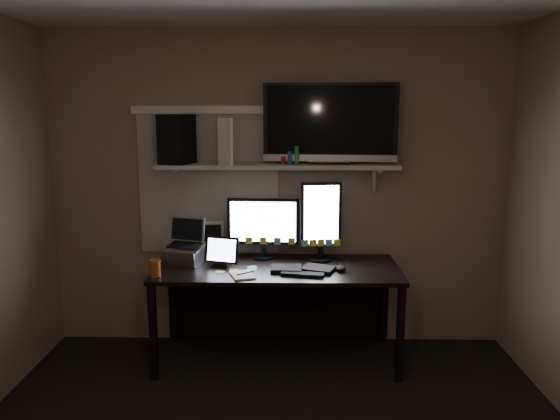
{
  "coord_description": "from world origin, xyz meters",
  "views": [
    {
      "loc": [
        0.09,
        -2.48,
        1.88
      ],
      "look_at": [
        0.02,
        1.25,
        1.19
      ],
      "focal_mm": 35.0,
      "sensor_mm": 36.0,
      "label": 1
    }
  ],
  "objects_px": {
    "keyboard": "(302,269)",
    "mouse": "(341,268)",
    "cup": "(155,268)",
    "tablet": "(222,252)",
    "laptop": "(185,242)",
    "tv": "(330,124)",
    "monitor_portrait": "(321,221)",
    "desk": "(278,284)",
    "speaker": "(177,139)",
    "game_console": "(226,141)",
    "monitor_landscape": "(263,228)"
  },
  "relations": [
    {
      "from": "speaker",
      "to": "monitor_portrait",
      "type": "bearing_deg",
      "value": 18.73
    },
    {
      "from": "monitor_landscape",
      "to": "laptop",
      "type": "xyz_separation_m",
      "value": [
        -0.59,
        -0.15,
        -0.08
      ]
    },
    {
      "from": "cup",
      "to": "tv",
      "type": "bearing_deg",
      "value": 19.38
    },
    {
      "from": "tablet",
      "to": "monitor_portrait",
      "type": "bearing_deg",
      "value": 29.21
    },
    {
      "from": "monitor_landscape",
      "to": "mouse",
      "type": "distance_m",
      "value": 0.7
    },
    {
      "from": "keyboard",
      "to": "cup",
      "type": "xyz_separation_m",
      "value": [
        -1.04,
        -0.14,
        0.04
      ]
    },
    {
      "from": "desk",
      "to": "cup",
      "type": "bearing_deg",
      "value": -156.88
    },
    {
      "from": "desk",
      "to": "game_console",
      "type": "distance_m",
      "value": 1.17
    },
    {
      "from": "game_console",
      "to": "speaker",
      "type": "xyz_separation_m",
      "value": [
        -0.37,
        -0.02,
        0.01
      ]
    },
    {
      "from": "keyboard",
      "to": "laptop",
      "type": "relative_size",
      "value": 1.4
    },
    {
      "from": "tablet",
      "to": "mouse",
      "type": "bearing_deg",
      "value": 9.43
    },
    {
      "from": "speaker",
      "to": "game_console",
      "type": "bearing_deg",
      "value": 21.09
    },
    {
      "from": "keyboard",
      "to": "mouse",
      "type": "relative_size",
      "value": 4.09
    },
    {
      "from": "mouse",
      "to": "laptop",
      "type": "xyz_separation_m",
      "value": [
        -1.16,
        0.18,
        0.15
      ]
    },
    {
      "from": "monitor_portrait",
      "to": "speaker",
      "type": "bearing_deg",
      "value": 174.15
    },
    {
      "from": "tv",
      "to": "tablet",
      "type": "bearing_deg",
      "value": -161.94
    },
    {
      "from": "tablet",
      "to": "cup",
      "type": "bearing_deg",
      "value": -135.34
    },
    {
      "from": "tv",
      "to": "laptop",
      "type": "bearing_deg",
      "value": -169.73
    },
    {
      "from": "desk",
      "to": "monitor_landscape",
      "type": "distance_m",
      "value": 0.45
    },
    {
      "from": "cup",
      "to": "speaker",
      "type": "xyz_separation_m",
      "value": [
        0.1,
        0.42,
        0.87
      ]
    },
    {
      "from": "laptop",
      "to": "mouse",
      "type": "bearing_deg",
      "value": 8.28
    },
    {
      "from": "cup",
      "to": "tv",
      "type": "relative_size",
      "value": 0.12
    },
    {
      "from": "monitor_portrait",
      "to": "speaker",
      "type": "xyz_separation_m",
      "value": [
        -1.08,
        -0.01,
        0.62
      ]
    },
    {
      "from": "desk",
      "to": "speaker",
      "type": "relative_size",
      "value": 4.92
    },
    {
      "from": "cup",
      "to": "keyboard",
      "type": "bearing_deg",
      "value": 7.91
    },
    {
      "from": "monitor_portrait",
      "to": "laptop",
      "type": "height_order",
      "value": "monitor_portrait"
    },
    {
      "from": "tv",
      "to": "game_console",
      "type": "height_order",
      "value": "tv"
    },
    {
      "from": "cup",
      "to": "speaker",
      "type": "height_order",
      "value": "speaker"
    },
    {
      "from": "desk",
      "to": "tablet",
      "type": "bearing_deg",
      "value": -163.82
    },
    {
      "from": "tv",
      "to": "speaker",
      "type": "relative_size",
      "value": 2.72
    },
    {
      "from": "monitor_portrait",
      "to": "mouse",
      "type": "bearing_deg",
      "value": -70.38
    },
    {
      "from": "cup",
      "to": "tablet",
      "type": "bearing_deg",
      "value": 29.02
    },
    {
      "from": "keyboard",
      "to": "cup",
      "type": "relative_size",
      "value": 3.98
    },
    {
      "from": "laptop",
      "to": "cup",
      "type": "height_order",
      "value": "laptop"
    },
    {
      "from": "game_console",
      "to": "desk",
      "type": "bearing_deg",
      "value": -18.06
    },
    {
      "from": "keyboard",
      "to": "laptop",
      "type": "height_order",
      "value": "laptop"
    },
    {
      "from": "monitor_landscape",
      "to": "laptop",
      "type": "relative_size",
      "value": 1.68
    },
    {
      "from": "mouse",
      "to": "cup",
      "type": "height_order",
      "value": "cup"
    },
    {
      "from": "monitor_landscape",
      "to": "speaker",
      "type": "bearing_deg",
      "value": -171.3
    },
    {
      "from": "desk",
      "to": "keyboard",
      "type": "relative_size",
      "value": 3.87
    },
    {
      "from": "tv",
      "to": "speaker",
      "type": "distance_m",
      "value": 1.15
    },
    {
      "from": "tablet",
      "to": "laptop",
      "type": "distance_m",
      "value": 0.3
    },
    {
      "from": "keyboard",
      "to": "tv",
      "type": "bearing_deg",
      "value": 65.98
    },
    {
      "from": "desk",
      "to": "monitor_portrait",
      "type": "xyz_separation_m",
      "value": [
        0.33,
        0.06,
        0.49
      ]
    },
    {
      "from": "monitor_portrait",
      "to": "mouse",
      "type": "xyz_separation_m",
      "value": [
        0.13,
        -0.27,
        -0.29
      ]
    },
    {
      "from": "keyboard",
      "to": "mouse",
      "type": "distance_m",
      "value": 0.28
    },
    {
      "from": "desk",
      "to": "keyboard",
      "type": "distance_m",
      "value": 0.34
    },
    {
      "from": "desk",
      "to": "monitor_portrait",
      "type": "relative_size",
      "value": 2.89
    },
    {
      "from": "monitor_landscape",
      "to": "game_console",
      "type": "bearing_deg",
      "value": -167.39
    },
    {
      "from": "tablet",
      "to": "laptop",
      "type": "xyz_separation_m",
      "value": [
        -0.29,
        0.08,
        0.05
      ]
    }
  ]
}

